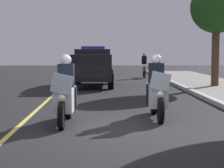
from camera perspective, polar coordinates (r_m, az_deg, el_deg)
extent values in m
plane|color=black|center=(9.01, 0.29, -6.63)|extent=(80.00, 80.00, 0.00)
cube|color=#E0D14C|center=(9.22, -14.09, -6.48)|extent=(48.00, 0.12, 0.01)
cylinder|color=black|center=(8.90, -7.47, -4.72)|extent=(0.64, 0.13, 0.64)
cylinder|color=black|center=(10.37, -6.44, -3.34)|extent=(0.64, 0.15, 0.64)
cube|color=white|center=(9.57, -6.95, -2.22)|extent=(1.21, 0.46, 0.56)
ellipsoid|color=white|center=(9.49, -7.00, -0.46)|extent=(0.57, 0.33, 0.24)
cube|color=silver|center=(8.91, -7.44, 0.02)|extent=(0.07, 0.56, 0.53)
sphere|color=#F9F4CC|center=(8.88, -7.47, -2.13)|extent=(0.17, 0.17, 0.17)
sphere|color=red|center=(9.06, -8.34, -0.35)|extent=(0.09, 0.09, 0.09)
sphere|color=#1933F2|center=(9.02, -6.33, -0.35)|extent=(0.09, 0.09, 0.09)
cube|color=black|center=(9.75, -6.83, 1.21)|extent=(0.29, 0.41, 0.60)
cube|color=black|center=(9.72, -5.66, -2.10)|extent=(0.18, 0.14, 0.56)
cube|color=black|center=(9.77, -8.00, -2.09)|extent=(0.18, 0.14, 0.56)
sphere|color=white|center=(9.71, -6.87, 3.56)|extent=(0.28, 0.28, 0.28)
cylinder|color=black|center=(9.65, 7.21, -3.96)|extent=(0.64, 0.13, 0.64)
cylinder|color=black|center=(11.13, 6.19, -2.78)|extent=(0.64, 0.15, 0.64)
cube|color=silver|center=(10.33, 6.69, -1.70)|extent=(1.21, 0.46, 0.56)
ellipsoid|color=silver|center=(10.25, 6.74, -0.06)|extent=(0.57, 0.33, 0.24)
cube|color=silver|center=(9.67, 7.17, 0.41)|extent=(0.07, 0.56, 0.53)
sphere|color=#F9F4CC|center=(9.64, 7.20, -1.58)|extent=(0.17, 0.17, 0.17)
sphere|color=red|center=(9.78, 6.14, 0.06)|extent=(0.09, 0.09, 0.09)
sphere|color=#1933F2|center=(9.82, 8.00, 0.06)|extent=(0.09, 0.09, 0.09)
cube|color=black|center=(10.51, 6.57, 1.48)|extent=(0.29, 0.41, 0.60)
cube|color=black|center=(10.53, 7.66, -1.59)|extent=(0.18, 0.14, 0.56)
cube|color=black|center=(10.48, 5.49, -1.60)|extent=(0.18, 0.14, 0.56)
sphere|color=silver|center=(10.47, 6.61, 3.66)|extent=(0.28, 0.28, 0.28)
cube|color=black|center=(19.74, -2.82, 2.62)|extent=(4.94, 2.00, 1.24)
cube|color=black|center=(20.03, -2.79, 4.66)|extent=(2.44, 1.80, 0.36)
cube|color=#2633D8|center=(19.83, -2.82, 5.41)|extent=(0.30, 1.21, 0.14)
cube|color=black|center=(17.36, -3.16, 1.85)|extent=(0.15, 1.62, 0.56)
cylinder|color=black|center=(18.21, -0.20, 0.49)|extent=(0.81, 0.30, 0.80)
cylinder|color=black|center=(18.30, -5.84, 0.48)|extent=(0.81, 0.30, 0.80)
cylinder|color=black|center=(21.31, -0.22, 1.13)|extent=(0.81, 0.30, 0.80)
cylinder|color=black|center=(21.38, -5.05, 1.12)|extent=(0.81, 0.30, 0.80)
cylinder|color=black|center=(25.31, 4.90, 1.55)|extent=(0.66, 0.05, 0.66)
cylinder|color=black|center=(26.40, 4.68, 1.69)|extent=(0.66, 0.05, 0.66)
cube|color=black|center=(25.84, 4.79, 2.21)|extent=(1.00, 0.08, 0.36)
cube|color=black|center=(25.87, 4.79, 3.55)|extent=(0.25, 0.32, 0.56)
sphere|color=tan|center=(25.84, 4.80, 4.39)|extent=(0.22, 0.22, 0.22)
cylinder|color=#4C3823|center=(19.64, 15.07, 3.87)|extent=(0.37, 0.37, 2.81)
ellipsoid|color=#1E4C19|center=(19.76, 15.23, 10.90)|extent=(2.53, 2.53, 2.50)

